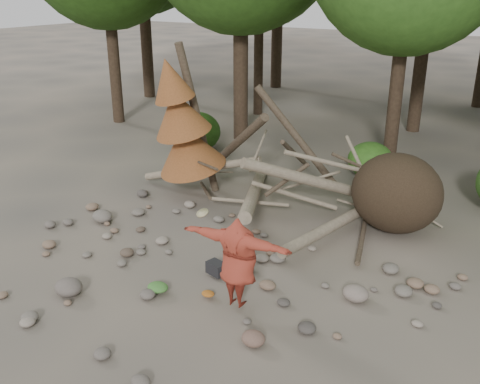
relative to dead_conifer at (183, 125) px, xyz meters
The scene contains 13 objects.
ground 5.05m from the dead_conifer, 47.26° to the right, with size 120.00×120.00×0.00m, color #514C44.
deadfall_pile 5.33m from the dead_conifer, ahead, with size 8.55×5.24×3.30m.
dead_conifer is the anchor object (origin of this frame).
bush_left 4.72m from the dead_conifer, 121.92° to the left, with size 1.80×1.80×1.44m, color #285115.
bush_mid 6.11m from the dead_conifer, 48.52° to the left, with size 1.40×1.40×1.12m, color #34671E.
frisbee_thrower 5.89m from the dead_conifer, 43.20° to the right, with size 2.22×0.71×1.78m.
backpack 4.96m from the dead_conifer, 44.91° to the right, with size 0.40×0.26×0.26m, color black.
cloth_green 5.47m from the dead_conifer, 59.24° to the right, with size 0.44×0.36×0.16m, color #3B712D.
cloth_orange 5.73m from the dead_conifer, 48.37° to the right, with size 0.27×0.22×0.10m, color #9D561A.
boulder_front_left 5.78m from the dead_conifer, 77.94° to the right, with size 0.56×0.51×0.34m, color #635A53.
boulder_front_right 7.22m from the dead_conifer, 43.56° to the right, with size 0.42×0.38×0.25m, color brown.
boulder_mid_right 6.84m from the dead_conifer, 23.04° to the right, with size 0.51×0.46×0.31m, color gray.
boulder_mid_left 3.25m from the dead_conifer, 107.69° to the right, with size 0.53×0.48×0.32m, color #6A6259.
Camera 1 is at (5.64, -7.93, 5.76)m, focal length 40.00 mm.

